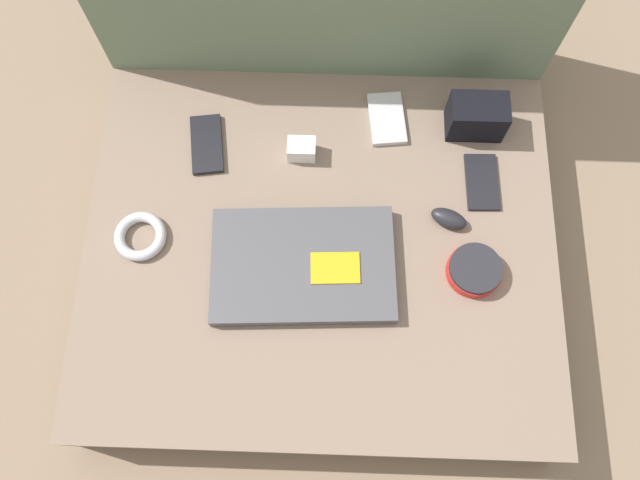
{
  "coord_description": "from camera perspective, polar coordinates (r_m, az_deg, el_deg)",
  "views": [
    {
      "loc": [
        0.01,
        -0.39,
        1.27
      ],
      "look_at": [
        0.0,
        0.0,
        0.17
      ],
      "focal_mm": 35.0,
      "sensor_mm": 36.0,
      "label": 1
    }
  ],
  "objects": [
    {
      "name": "couch_seat",
      "position": [
        1.26,
        -0.0,
        -1.43
      ],
      "size": [
        0.9,
        0.76,
        0.15
      ],
      "color": "#7A6656",
      "rests_on": "ground_plane"
    },
    {
      "name": "computer_mouse",
      "position": [
        1.21,
        11.7,
        1.94
      ],
      "size": [
        0.08,
        0.06,
        0.03
      ],
      "rotation": [
        0.0,
        0.0,
        -0.38
      ],
      "color": "black",
      "rests_on": "couch_seat"
    },
    {
      "name": "charger_brick",
      "position": [
        1.24,
        -1.69,
        8.29
      ],
      "size": [
        0.06,
        0.04,
        0.04
      ],
      "color": "silver",
      "rests_on": "couch_seat"
    },
    {
      "name": "laptop",
      "position": [
        1.16,
        -1.54,
        -2.32
      ],
      "size": [
        0.35,
        0.24,
        0.03
      ],
      "rotation": [
        0.0,
        0.0,
        0.05
      ],
      "color": "#47474C",
      "rests_on": "couch_seat"
    },
    {
      "name": "speaker_puck",
      "position": [
        1.19,
        13.94,
        -2.69
      ],
      "size": [
        0.1,
        0.1,
        0.03
      ],
      "color": "red",
      "rests_on": "couch_seat"
    },
    {
      "name": "phone_silver",
      "position": [
        1.29,
        -10.31,
        8.61
      ],
      "size": [
        0.08,
        0.14,
        0.01
      ],
      "rotation": [
        0.0,
        0.0,
        0.14
      ],
      "color": "black",
      "rests_on": "couch_seat"
    },
    {
      "name": "phone_black",
      "position": [
        1.27,
        14.58,
        5.15
      ],
      "size": [
        0.07,
        0.12,
        0.01
      ],
      "rotation": [
        0.0,
        0.0,
        0.03
      ],
      "color": "black",
      "rests_on": "couch_seat"
    },
    {
      "name": "phone_small",
      "position": [
        1.3,
        6.12,
        10.96
      ],
      "size": [
        0.08,
        0.12,
        0.01
      ],
      "rotation": [
        0.0,
        0.0,
        0.11
      ],
      "color": "#B7B7BC",
      "rests_on": "couch_seat"
    },
    {
      "name": "cable_coil",
      "position": [
        1.23,
        -16.08,
        0.5
      ],
      "size": [
        0.1,
        0.1,
        0.02
      ],
      "color": "#B2B2B7",
      "rests_on": "couch_seat"
    },
    {
      "name": "camera_pouch",
      "position": [
        1.29,
        14.13,
        10.88
      ],
      "size": [
        0.11,
        0.07,
        0.08
      ],
      "color": "black",
      "rests_on": "couch_seat"
    },
    {
      "name": "ground_plane",
      "position": [
        1.33,
        -0.0,
        -2.43
      ],
      "size": [
        8.0,
        8.0,
        0.0
      ],
      "primitive_type": "plane",
      "color": "#7A6651"
    }
  ]
}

